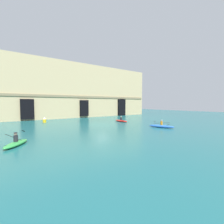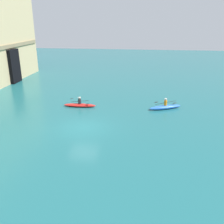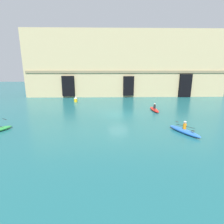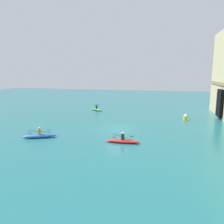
% 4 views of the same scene
% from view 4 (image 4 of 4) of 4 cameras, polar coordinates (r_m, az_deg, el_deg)
% --- Properties ---
extents(ground_plane, '(120.00, 120.00, 0.00)m').
position_cam_4_polar(ground_plane, '(27.33, 1.44, -4.39)').
color(ground_plane, '#1E6066').
extents(kayak_blue, '(2.11, 3.53, 1.14)m').
position_cam_4_polar(kayak_blue, '(24.83, -18.40, -5.87)').
color(kayak_blue, blue).
rests_on(kayak_blue, ground).
extents(kayak_red, '(0.86, 3.44, 1.06)m').
position_cam_4_polar(kayak_red, '(22.00, 2.78, -7.50)').
color(kayak_red, red).
rests_on(kayak_red, ground).
extents(kayak_green, '(2.30, 2.88, 1.22)m').
position_cam_4_polar(kayak_green, '(40.38, -4.08, 0.72)').
color(kayak_green, green).
rests_on(kayak_green, ground).
extents(marker_buoy, '(0.59, 0.59, 1.02)m').
position_cam_4_polar(marker_buoy, '(33.84, 18.64, -1.24)').
color(marker_buoy, yellow).
rests_on(marker_buoy, ground).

